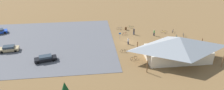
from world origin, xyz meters
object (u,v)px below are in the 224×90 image
bicycle_black_back_row (124,51)px  visitor_at_bikes (128,41)px  bicycle_blue_mid_cluster (173,31)px  bicycle_silver_yard_left (119,28)px  bicycle_white_near_porch (183,35)px  visitor_crossing_yard (154,33)px  car_black_by_curb (46,58)px  visitor_near_lot (134,31)px  lot_sign (120,35)px  bike_pavilion (178,47)px  bicycle_red_by_bin (125,34)px  bicycle_orange_trailside (134,58)px  bicycle_teal_yard_center (176,36)px  bicycle_green_edge_south (131,27)px  bicycle_yellow_lone_east (164,32)px  trash_bin (126,28)px  car_tan_far_end (9,49)px

bicycle_black_back_row → visitor_at_bikes: visitor_at_bikes is taller
bicycle_blue_mid_cluster → bicycle_silver_yard_left: bearing=-14.8°
bicycle_white_near_porch → visitor_crossing_yard: 8.14m
car_black_by_curb → visitor_near_lot: bearing=-151.3°
lot_sign → visitor_at_bikes: lot_sign is taller
bike_pavilion → bicycle_red_by_bin: 17.59m
bicycle_white_near_porch → bicycle_orange_trailside: bearing=34.0°
bicycle_silver_yard_left → lot_sign: bearing=82.2°
bike_pavilion → visitor_near_lot: 16.26m
bicycle_red_by_bin → bicycle_teal_yard_center: (-13.68, 3.55, 0.00)m
bicycle_red_by_bin → bicycle_green_edge_south: bicycle_red_by_bin is taller
lot_sign → car_black_by_curb: 19.96m
bicycle_yellow_lone_east → bicycle_blue_mid_cluster: 2.69m
trash_bin → car_black_by_curb: size_ratio=0.18×
bicycle_black_back_row → bicycle_red_by_bin: 10.37m
bicycle_teal_yard_center → visitor_crossing_yard: size_ratio=0.94×
trash_bin → visitor_at_bikes: bearing=83.5°
trash_bin → bicycle_green_edge_south: (-1.66, -1.18, -0.06)m
bicycle_blue_mid_cluster → visitor_crossing_yard: bearing=15.1°
lot_sign → bicycle_black_back_row: size_ratio=1.24×
trash_bin → bicycle_silver_yard_left: 1.91m
visitor_crossing_yard → trash_bin: bearing=-36.2°
bicycle_green_edge_south → trash_bin: bearing=35.3°
bicycle_silver_yard_left → bicycle_blue_mid_cluster: (-15.02, 3.97, -0.03)m
visitor_at_bikes → bicycle_yellow_lone_east: bearing=-152.9°
trash_bin → car_black_by_curb: (20.68, 15.91, 0.26)m
bicycle_green_edge_south → visitor_crossing_yard: bearing=130.4°
visitor_crossing_yard → visitor_at_bikes: visitor_crossing_yard is taller
bicycle_green_edge_south → car_tan_far_end: car_tan_far_end is taller
lot_sign → bicycle_silver_yard_left: (-1.01, -7.38, -1.03)m
bicycle_red_by_bin → bicycle_teal_yard_center: bearing=165.5°
bicycle_yellow_lone_east → visitor_crossing_yard: visitor_crossing_yard is taller
car_tan_far_end → visitor_near_lot: bearing=-168.6°
trash_bin → bicycle_red_by_bin: bearing=75.3°
bicycle_yellow_lone_east → bicycle_red_by_bin: bearing=-0.4°
car_black_by_curb → bike_pavilion: bearing=175.0°
car_black_by_curb → visitor_near_lot: visitor_near_lot is taller
lot_sign → car_tan_far_end: size_ratio=0.48×
bicycle_orange_trailside → visitor_crossing_yard: (-8.43, -12.39, 0.54)m
lot_sign → bicycle_blue_mid_cluster: 16.42m
bicycle_orange_trailside → bicycle_yellow_lone_east: bearing=-130.6°
bicycle_yellow_lone_east → car_black_by_curb: size_ratio=0.35×
lot_sign → visitor_near_lot: bearing=-144.4°
trash_bin → car_tan_far_end: car_tan_far_end is taller
bike_pavilion → lot_sign: size_ratio=7.47×
bicycle_silver_yard_left → bicycle_green_edge_south: size_ratio=0.97×
bicycle_black_back_row → visitor_crossing_yard: bearing=-139.2°
bicycle_black_back_row → visitor_at_bikes: bearing=-114.2°
bicycle_black_back_row → bicycle_green_edge_south: bicycle_green_edge_south is taller
bicycle_yellow_lone_east → bicycle_blue_mid_cluster: size_ratio=1.13×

